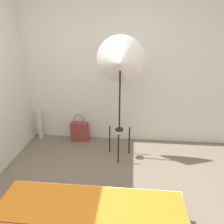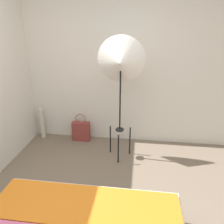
# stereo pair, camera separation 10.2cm
# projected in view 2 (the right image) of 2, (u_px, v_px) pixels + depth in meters

# --- Properties ---
(wall_back) EXTENTS (8.00, 0.05, 2.60)m
(wall_back) POSITION_uv_depth(u_px,v_px,m) (107.00, 66.00, 3.53)
(wall_back) COLOR silver
(wall_back) RESTS_ON ground_plane
(photo_umbrella) EXTENTS (0.66, 0.32, 1.80)m
(photo_umbrella) POSITION_uv_depth(u_px,v_px,m) (121.00, 63.00, 2.89)
(photo_umbrella) COLOR black
(photo_umbrella) RESTS_ON ground_plane
(tote_bag) EXTENTS (0.30, 0.11, 0.50)m
(tote_bag) POSITION_uv_depth(u_px,v_px,m) (81.00, 131.00, 3.84)
(tote_bag) COLOR brown
(tote_bag) RESTS_ON ground_plane
(paper_roll) EXTENTS (0.09, 0.09, 0.54)m
(paper_roll) POSITION_uv_depth(u_px,v_px,m) (42.00, 123.00, 3.92)
(paper_roll) COLOR beige
(paper_roll) RESTS_ON ground_plane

